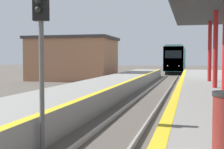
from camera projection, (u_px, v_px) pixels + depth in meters
The scene contains 3 objects.
train at pixel (176, 59), 52.82m from camera, with size 2.77×21.09×4.29m.
signal_near at pixel (41, 35), 7.56m from camera, with size 0.36×0.31×4.20m.
station_building at pixel (73, 58), 34.18m from camera, with size 9.03×6.75×4.69m.
Camera 1 is at (2.15, -1.44, 2.39)m, focal length 50.00 mm.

